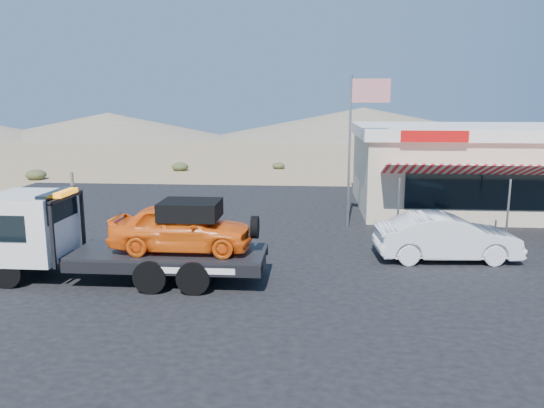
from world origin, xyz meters
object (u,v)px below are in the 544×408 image
Objects in this scene: tow_truck at (120,233)px; white_sedan at (446,237)px; jerky_store at (467,167)px; flagpole at (356,134)px.

white_sedan is (9.66, 2.72, -0.62)m from tow_truck.
jerky_store is at bearing -22.71° from white_sedan.
tow_truck is 1.28× the size of flagpole.
tow_truck reaches higher than white_sedan.
jerky_store is (2.93, 8.72, 1.23)m from white_sedan.
flagpole is (-5.57, -4.47, 1.77)m from jerky_store.
jerky_store reaches higher than tow_truck.
tow_truck is at bearing -137.74° from jerky_store.
flagpole reaches higher than white_sedan.
flagpole is at bearing 27.67° from white_sedan.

